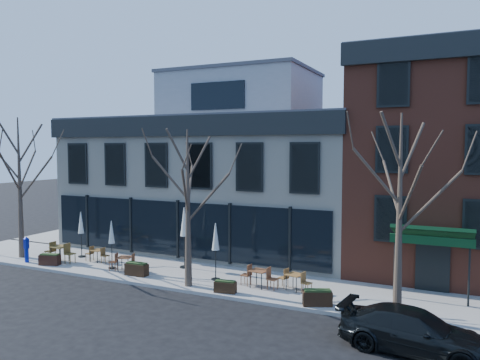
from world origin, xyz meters
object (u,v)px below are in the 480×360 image
at_px(parked_sedan, 414,331).
at_px(cafe_set_0, 60,252).
at_px(umbrella_0, 81,225).
at_px(call_box, 27,249).

xyz_separation_m(parked_sedan, cafe_set_0, (-18.48, 3.41, 0.02)).
distance_m(parked_sedan, umbrella_0, 18.91).
bearing_deg(parked_sedan, umbrella_0, 82.04).
xyz_separation_m(parked_sedan, umbrella_0, (-18.25, 4.77, 1.30)).
bearing_deg(call_box, parked_sedan, -7.30).
bearing_deg(umbrella_0, call_box, -129.20).
relative_size(parked_sedan, cafe_set_0, 2.32).
bearing_deg(cafe_set_0, call_box, -151.80).
bearing_deg(call_box, umbrella_0, 50.80).
distance_m(parked_sedan, call_box, 20.21).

